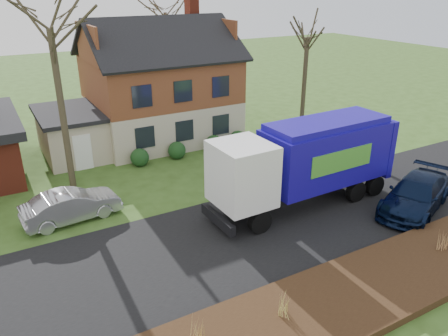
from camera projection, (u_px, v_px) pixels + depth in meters
ground at (243, 236)px, 18.81m from camera, size 120.00×120.00×0.00m
road at (243, 236)px, 18.80m from camera, size 80.00×7.00×0.02m
mulch_verge at (327, 306)px, 14.51m from camera, size 80.00×3.50×0.30m
main_house at (153, 81)px, 29.03m from camera, size 12.95×8.95×9.26m
garbage_truck at (309, 159)px, 20.64m from camera, size 9.69×2.81×4.13m
silver_sedan at (71, 206)px, 19.82m from camera, size 4.49×1.96×1.43m
navy_wagon at (416, 194)px, 20.71m from camera, size 5.84×4.05×1.57m
tree_front_west at (46, 1)px, 19.76m from camera, size 3.79×3.79×11.27m
tree_front_east at (309, 20)px, 28.29m from camera, size 3.46×3.46×9.62m
grass_clump_west at (197, 330)px, 12.71m from camera, size 0.33×0.27×0.87m
grass_clump_mid at (285, 304)px, 13.71m from camera, size 0.32×0.26×0.89m
grass_clump_east at (443, 241)px, 17.17m from camera, size 0.32×0.26×0.80m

